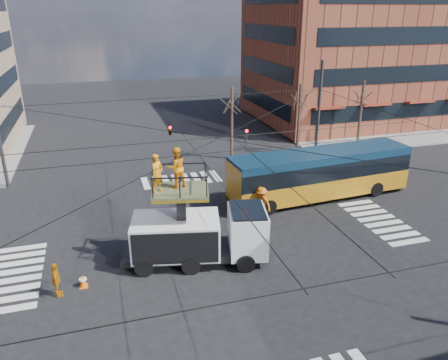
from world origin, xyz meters
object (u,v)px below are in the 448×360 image
utility_truck (198,225)px  worker_ground (56,280)px  city_bus (320,173)px  traffic_cone (83,281)px  flagger (261,203)px

utility_truck → worker_ground: 6.79m
city_bus → traffic_cone: size_ratio=20.24×
worker_ground → city_bus: bearing=-72.9°
flagger → worker_ground: bearing=-105.3°
utility_truck → flagger: size_ratio=3.60×
flagger → traffic_cone: bearing=-105.0°
traffic_cone → flagger: bearing=22.1°
traffic_cone → flagger: (10.19, 4.15, 0.71)m
utility_truck → traffic_cone: bearing=-160.6°
traffic_cone → city_bus: bearing=21.9°
utility_truck → worker_ground: (-6.60, -1.05, -1.16)m
utility_truck → flagger: 5.86m
city_bus → worker_ground: bearing=-162.5°
traffic_cone → worker_ground: size_ratio=0.38×
traffic_cone → worker_ground: 1.22m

